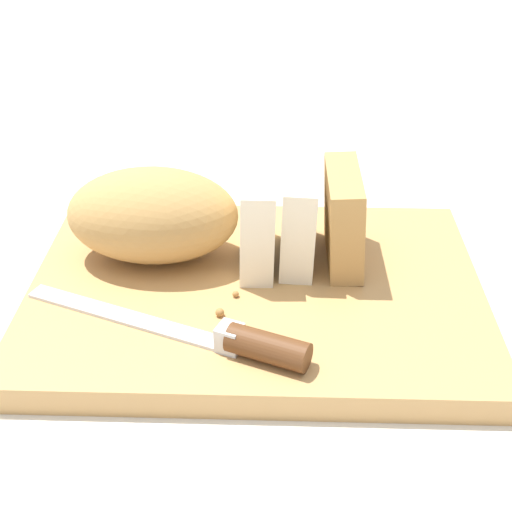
{
  "coord_description": "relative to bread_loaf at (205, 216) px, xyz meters",
  "views": [
    {
      "loc": [
        0.01,
        -0.58,
        0.41
      ],
      "look_at": [
        0.0,
        0.0,
        0.06
      ],
      "focal_mm": 51.11,
      "sensor_mm": 36.0,
      "label": 1
    }
  ],
  "objects": [
    {
      "name": "cutting_board",
      "position": [
        0.05,
        -0.05,
        -0.06
      ],
      "size": [
        0.43,
        0.32,
        0.03
      ],
      "primitive_type": "cube",
      "rotation": [
        0.0,
        0.0,
        -0.01
      ],
      "color": "tan",
      "rests_on": "ground_plane"
    },
    {
      "name": "bread_knife",
      "position": [
        0.04,
        -0.15,
        -0.04
      ],
      "size": [
        0.26,
        0.13,
        0.03
      ],
      "rotation": [
        0.0,
        0.0,
        2.74
      ],
      "color": "silver",
      "rests_on": "cutting_board"
    },
    {
      "name": "crumb_near_loaf",
      "position": [
        0.02,
        -0.1,
        -0.04
      ],
      "size": [
        0.01,
        0.01,
        0.01
      ],
      "primitive_type": "sphere",
      "color": "#A8753D",
      "rests_on": "cutting_board"
    },
    {
      "name": "crumb_near_knife",
      "position": [
        0.03,
        -0.07,
        -0.04
      ],
      "size": [
        0.01,
        0.01,
        0.01
      ],
      "primitive_type": "sphere",
      "color": "#A8753D",
      "rests_on": "cutting_board"
    },
    {
      "name": "bread_loaf",
      "position": [
        0.0,
        0.0,
        0.0
      ],
      "size": [
        0.29,
        0.11,
        0.09
      ],
      "rotation": [
        0.0,
        0.0,
        -0.02
      ],
      "color": "tan",
      "rests_on": "cutting_board"
    },
    {
      "name": "ground_plane",
      "position": [
        0.05,
        -0.05,
        -0.07
      ],
      "size": [
        3.0,
        3.0,
        0.0
      ],
      "primitive_type": "plane",
      "color": "silver"
    }
  ]
}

